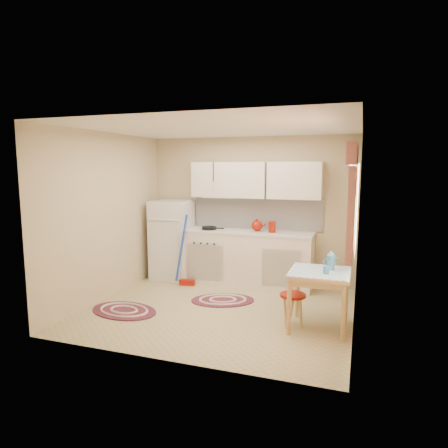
{
  "coord_description": "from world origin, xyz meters",
  "views": [
    {
      "loc": [
        1.83,
        -5.08,
        1.98
      ],
      "look_at": [
        -0.01,
        0.25,
        1.18
      ],
      "focal_mm": 32.0,
      "sensor_mm": 36.0,
      "label": 1
    }
  ],
  "objects": [
    {
      "name": "frying_pan",
      "position": [
        -0.63,
        1.25,
        0.94
      ],
      "size": [
        0.27,
        0.27,
        0.05
      ],
      "primitive_type": "cylinder",
      "rotation": [
        0.0,
        0.0,
        0.07
      ],
      "color": "black",
      "rests_on": "countertop"
    },
    {
      "name": "base_cabinets",
      "position": [
        0.01,
        1.3,
        0.44
      ],
      "size": [
        2.25,
        0.6,
        0.88
      ],
      "primitive_type": "cube",
      "color": "silver",
      "rests_on": "ground"
    },
    {
      "name": "stool",
      "position": [
        1.07,
        -0.26,
        0.21
      ],
      "size": [
        0.4,
        0.4,
        0.42
      ],
      "primitive_type": "cylinder",
      "rotation": [
        0.0,
        0.0,
        0.26
      ],
      "color": "#941105",
      "rests_on": "ground"
    },
    {
      "name": "countertop",
      "position": [
        0.01,
        1.3,
        0.9
      ],
      "size": [
        2.27,
        0.62,
        0.04
      ],
      "primitive_type": "cube",
      "color": "silver",
      "rests_on": "base_cabinets"
    },
    {
      "name": "coffee_pot",
      "position": [
        1.5,
        -0.1,
        0.84
      ],
      "size": [
        0.13,
        0.11,
        0.25
      ],
      "primitive_type": null,
      "rotation": [
        0.0,
        0.0,
        0.05
      ],
      "color": "teal",
      "rests_on": "table"
    },
    {
      "name": "broom",
      "position": [
        -0.9,
        0.9,
        0.6
      ],
      "size": [
        0.3,
        0.16,
        1.2
      ],
      "primitive_type": null,
      "rotation": [
        0.0,
        0.0,
        0.16
      ],
      "color": "blue",
      "rests_on": "ground"
    },
    {
      "name": "mug",
      "position": [
        1.47,
        -0.32,
        0.77
      ],
      "size": [
        0.08,
        0.08,
        0.1
      ],
      "primitive_type": "cylinder",
      "rotation": [
        0.0,
        0.0,
        0.18
      ],
      "color": "teal",
      "rests_on": "table"
    },
    {
      "name": "rug_left",
      "position": [
        -1.22,
        -0.51,
        0.01
      ],
      "size": [
        1.09,
        0.82,
        0.02
      ],
      "primitive_type": null,
      "rotation": [
        0.0,
        0.0,
        -0.16
      ],
      "color": "maroon",
      "rests_on": "ground"
    },
    {
      "name": "table",
      "position": [
        1.38,
        -0.22,
        0.36
      ],
      "size": [
        0.72,
        0.72,
        0.72
      ],
      "primitive_type": "cube",
      "color": "tan",
      "rests_on": "ground"
    },
    {
      "name": "red_kettle",
      "position": [
        0.2,
        1.3,
        1.02
      ],
      "size": [
        0.23,
        0.21,
        0.2
      ],
      "primitive_type": null,
      "rotation": [
        0.0,
        0.0,
        0.18
      ],
      "color": "#941105",
      "rests_on": "countertop"
    },
    {
      "name": "rug_center",
      "position": [
        -0.07,
        0.35,
        0.01
      ],
      "size": [
        1.11,
        0.94,
        0.02
      ],
      "primitive_type": null,
      "rotation": [
        0.0,
        0.0,
        0.38
      ],
      "color": "maroon",
      "rests_on": "ground"
    },
    {
      "name": "room_shell",
      "position": [
        0.16,
        0.24,
        1.6
      ],
      "size": [
        3.64,
        3.6,
        2.52
      ],
      "color": "tan",
      "rests_on": "ground"
    },
    {
      "name": "fridge",
      "position": [
        -1.34,
        1.25,
        0.7
      ],
      "size": [
        0.65,
        0.6,
        1.4
      ],
      "primitive_type": "cube",
      "color": "silver",
      "rests_on": "ground"
    },
    {
      "name": "red_canister",
      "position": [
        0.46,
        1.3,
        1.0
      ],
      "size": [
        0.12,
        0.12,
        0.16
      ],
      "primitive_type": "cylinder",
      "rotation": [
        0.0,
        0.0,
        0.04
      ],
      "color": "#941105",
      "rests_on": "countertop"
    }
  ]
}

